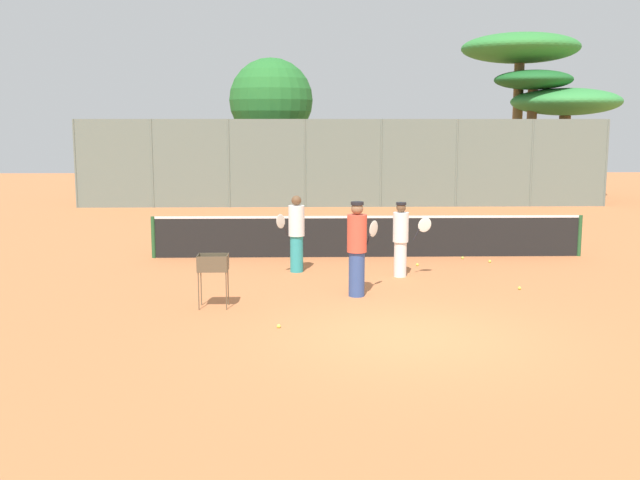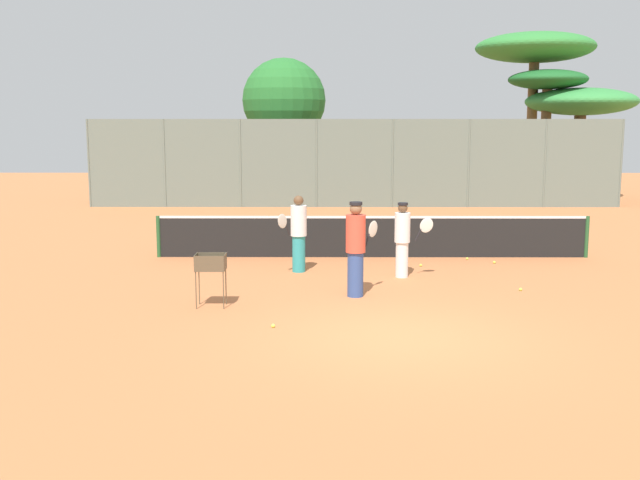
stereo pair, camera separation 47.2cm
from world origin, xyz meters
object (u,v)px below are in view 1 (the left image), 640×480
object	(u,v)px
player_red_cap	(296,233)
ball_cart	(214,267)
player_yellow_shirt	(401,238)
tennis_net	(368,236)
player_white_outfit	(357,248)

from	to	relation	value
player_red_cap	ball_cart	bearing A→B (deg)	15.95
player_yellow_shirt	tennis_net	bearing A→B (deg)	104.59
tennis_net	player_yellow_shirt	xyz separation A→B (m)	(0.52, -2.51, 0.32)
player_red_cap	ball_cart	size ratio (longest dim) A/B	1.77
player_red_cap	tennis_net	bearing A→B (deg)	176.29
player_yellow_shirt	ball_cart	bearing A→B (deg)	-141.47
tennis_net	player_yellow_shirt	bearing A→B (deg)	-78.38
player_red_cap	player_yellow_shirt	distance (m)	2.42
tennis_net	player_red_cap	size ratio (longest dim) A/B	6.24
ball_cart	player_white_outfit	bearing A→B (deg)	17.75
tennis_net	player_yellow_shirt	size ratio (longest dim) A/B	6.60
player_red_cap	ball_cart	world-z (taller)	player_red_cap
player_yellow_shirt	player_red_cap	bearing A→B (deg)	168.65
player_white_outfit	ball_cart	world-z (taller)	player_white_outfit
player_white_outfit	ball_cart	size ratio (longest dim) A/B	1.88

